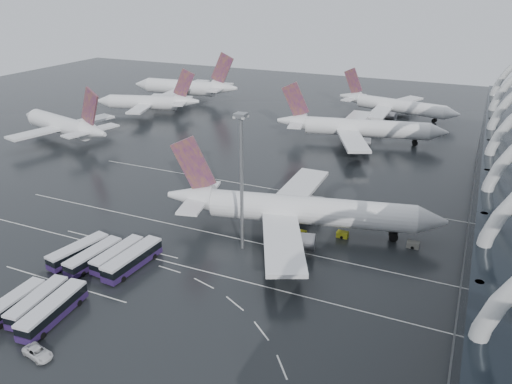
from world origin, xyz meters
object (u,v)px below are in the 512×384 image
at_px(jet_remote_west, 65,126).
at_px(floodlight_mast, 241,167).
at_px(gse_cart_belly_a, 343,234).
at_px(bus_row_far_c, 53,310).
at_px(bus_row_near_c, 118,255).
at_px(gse_cart_belly_b, 372,214).
at_px(gse_cart_belly_c, 302,233).
at_px(gse_cart_belly_d, 413,245).
at_px(gse_cart_belly_e, 363,218).
at_px(jet_remote_mid, 149,102).
at_px(bus_row_near_d, 132,259).
at_px(airliner_main, 297,210).
at_px(jet_remote_far, 187,88).
at_px(bus_row_near_b, 94,257).
at_px(airliner_gate_b, 357,128).
at_px(airliner_gate_c, 394,106).
at_px(bus_row_far_a, 12,304).
at_px(bus_row_near_a, 78,251).
at_px(van_curve_a, 38,353).
at_px(bus_row_far_b, 38,302).

distance_m(jet_remote_west, floodlight_mast, 96.12).
bearing_deg(gse_cart_belly_a, bus_row_far_c, -127.01).
relative_size(bus_row_near_c, gse_cart_belly_b, 6.09).
xyz_separation_m(gse_cart_belly_a, gse_cart_belly_c, (-8.16, -2.63, -0.13)).
bearing_deg(gse_cart_belly_d, gse_cart_belly_e, 145.92).
relative_size(jet_remote_mid, gse_cart_belly_d, 17.36).
bearing_deg(bus_row_near_c, bus_row_near_d, -93.07).
relative_size(bus_row_near_d, gse_cart_belly_d, 5.79).
relative_size(airliner_main, jet_remote_west, 1.27).
bearing_deg(jet_remote_far, bus_row_near_b, 108.96).
relative_size(airliner_gate_b, jet_remote_far, 1.10).
bearing_deg(jet_remote_mid, gse_cart_belly_d, 131.61).
xyz_separation_m(bus_row_near_b, gse_cart_belly_a, (40.38, 30.18, -1.04)).
bearing_deg(airliner_gate_c, gse_cart_belly_a, -73.39).
relative_size(bus_row_near_b, floodlight_mast, 0.46).
xyz_separation_m(jet_remote_west, gse_cart_belly_e, (105.28, -18.88, -4.64)).
relative_size(floodlight_mast, gse_cart_belly_e, 12.46).
height_order(jet_remote_mid, gse_cart_belly_b, jet_remote_mid).
bearing_deg(bus_row_near_b, bus_row_far_a, 179.37).
bearing_deg(floodlight_mast, gse_cart_belly_c, 48.19).
distance_m(bus_row_far_c, gse_cart_belly_b, 70.41).
relative_size(bus_row_near_b, bus_row_far_a, 1.04).
relative_size(jet_remote_mid, bus_row_far_a, 3.44).
bearing_deg(bus_row_far_a, floodlight_mast, -37.77).
bearing_deg(gse_cart_belly_d, airliner_main, -172.67).
relative_size(airliner_gate_c, jet_remote_far, 0.97).
bearing_deg(gse_cart_belly_b, jet_remote_west, 171.67).
distance_m(airliner_gate_b, gse_cart_belly_e, 59.98).
bearing_deg(airliner_gate_c, bus_row_near_b, -91.03).
bearing_deg(bus_row_near_a, airliner_gate_c, -4.26).
relative_size(jet_remote_mid, floodlight_mast, 1.51).
height_order(jet_remote_mid, bus_row_near_c, jet_remote_mid).
distance_m(bus_row_near_b, van_curve_a, 25.40).
height_order(bus_row_far_b, gse_cart_belly_a, bus_row_far_b).
xyz_separation_m(airliner_gate_c, bus_row_near_a, (-35.94, -136.70, -2.66)).
distance_m(airliner_gate_b, bus_row_near_c, 98.00).
bearing_deg(airliner_main, bus_row_near_a, -153.50).
xyz_separation_m(jet_remote_mid, gse_cart_belly_c, (90.63, -73.06, -4.28)).
height_order(airliner_main, bus_row_far_b, airliner_main).
relative_size(jet_remote_west, bus_row_far_a, 3.79).
height_order(airliner_gate_b, bus_row_near_a, airliner_gate_b).
distance_m(jet_remote_west, gse_cart_belly_a, 107.13).
height_order(jet_remote_far, van_curve_a, jet_remote_far).
bearing_deg(jet_remote_west, bus_row_far_a, 142.92).
distance_m(bus_row_near_a, bus_row_near_b, 4.05).
xyz_separation_m(bus_row_near_d, gse_cart_belly_a, (32.79, 28.20, -1.23)).
bearing_deg(bus_row_far_a, gse_cart_belly_a, -43.72).
height_order(airliner_main, gse_cart_belly_c, airliner_main).
distance_m(bus_row_near_c, gse_cart_belly_a, 45.99).
bearing_deg(airliner_gate_b, gse_cart_belly_b, -84.48).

